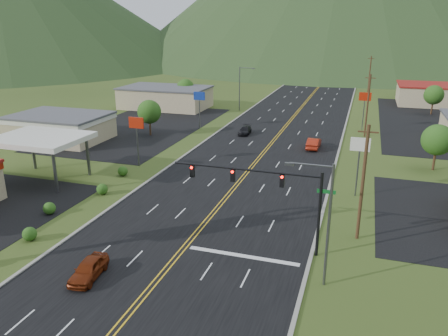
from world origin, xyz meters
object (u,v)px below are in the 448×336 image
(car_red_near, at_px, (89,269))
(car_red_far, at_px, (314,143))
(traffic_signal, at_px, (269,187))
(streetlight_west, at_px, (241,86))
(car_dark_mid, at_px, (245,131))
(gas_canopy, at_px, (40,140))
(streetlight_east, at_px, (325,217))

(car_red_near, height_order, car_red_far, car_red_far)
(traffic_signal, xyz_separation_m, car_red_near, (-11.31, -8.40, -4.63))
(streetlight_west, relative_size, car_dark_mid, 2.13)
(car_red_near, xyz_separation_m, car_red_far, (11.32, 39.64, 0.09))
(gas_canopy, bearing_deg, car_red_near, -43.69)
(streetlight_east, height_order, car_red_far, streetlight_east)
(gas_canopy, distance_m, car_dark_mid, 33.18)
(streetlight_east, distance_m, gas_canopy, 35.28)
(streetlight_east, distance_m, car_red_far, 35.82)
(car_red_near, distance_m, car_red_far, 41.23)
(gas_canopy, bearing_deg, streetlight_east, -19.88)
(traffic_signal, bearing_deg, gas_canopy, 164.30)
(streetlight_west, xyz_separation_m, car_red_near, (6.85, -64.40, -4.49))
(traffic_signal, relative_size, gas_canopy, 1.31)
(streetlight_east, height_order, streetlight_west, same)
(car_red_far, bearing_deg, streetlight_east, 98.70)
(streetlight_east, xyz_separation_m, car_red_far, (-4.69, 35.24, -4.40))
(car_red_near, relative_size, car_red_far, 0.86)
(car_red_near, bearing_deg, streetlight_east, 8.26)
(streetlight_west, height_order, car_red_near, streetlight_west)
(gas_canopy, bearing_deg, car_red_far, 39.21)
(streetlight_east, xyz_separation_m, streetlight_west, (-22.86, 60.00, 0.00))
(streetlight_east, relative_size, car_red_near, 2.21)
(car_dark_mid, relative_size, car_red_far, 0.89)
(traffic_signal, xyz_separation_m, gas_canopy, (-28.48, 8.00, -0.46))
(streetlight_east, relative_size, car_dark_mid, 2.13)
(streetlight_west, bearing_deg, car_dark_mid, -72.20)
(streetlight_east, bearing_deg, car_red_far, 97.58)
(traffic_signal, relative_size, car_red_far, 2.76)
(traffic_signal, distance_m, car_red_near, 14.83)
(traffic_signal, xyz_separation_m, car_red_far, (0.01, 31.24, -4.55))
(traffic_signal, relative_size, car_red_near, 3.21)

